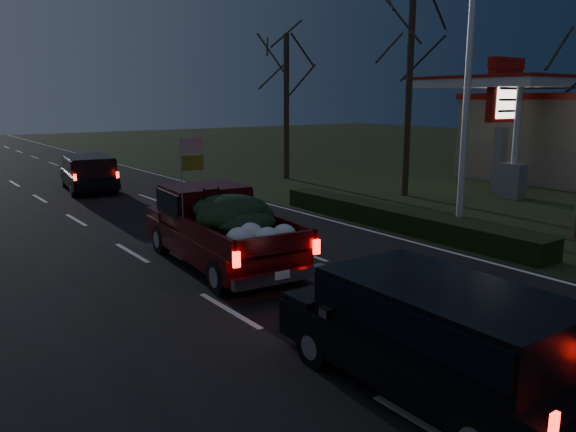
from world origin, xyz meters
TOP-DOWN VIEW (x-y plane):
  - ground at (0.00, 0.00)m, footprint 120.00×120.00m
  - road_asphalt at (0.00, 0.00)m, footprint 14.00×120.00m
  - hedge_row at (7.80, 3.00)m, footprint 1.00×10.00m
  - light_pole at (9.50, 2.00)m, footprint 0.50×0.90m
  - gas_price_pylon at (16.00, 4.99)m, footprint 2.00×0.41m
  - gas_station_building at (24.00, 6.00)m, footprint 10.00×7.00m
  - gas_canopy at (18.00, 6.00)m, footprint 7.10×6.10m
  - bare_tree_mid at (12.50, 7.00)m, footprint 3.60×3.60m
  - bare_tree_far at (11.50, 14.00)m, footprint 3.60×3.60m
  - pickup_truck at (1.37, 2.73)m, footprint 2.47×5.42m
  - lead_suv at (2.22, 15.78)m, footprint 2.41×4.58m
  - rear_suv at (0.70, -4.30)m, footprint 2.09×4.50m

SIDE VIEW (x-z plane):
  - ground at x=0.00m, z-range 0.00..0.00m
  - road_asphalt at x=0.00m, z-range 0.00..0.02m
  - hedge_row at x=7.80m, z-range 0.00..0.60m
  - lead_suv at x=2.22m, z-range 0.32..1.58m
  - rear_suv at x=0.70m, z-range 0.33..1.61m
  - pickup_truck at x=1.37m, z-range -0.35..2.41m
  - gas_station_building at x=24.00m, z-range 0.00..4.00m
  - gas_price_pylon at x=16.00m, z-range 0.98..6.56m
  - gas_canopy at x=18.00m, z-range 1.91..6.79m
  - bare_tree_far at x=11.50m, z-range 1.73..8.73m
  - light_pole at x=9.50m, z-range 0.90..10.06m
  - bare_tree_mid at x=12.50m, z-range 2.10..10.60m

